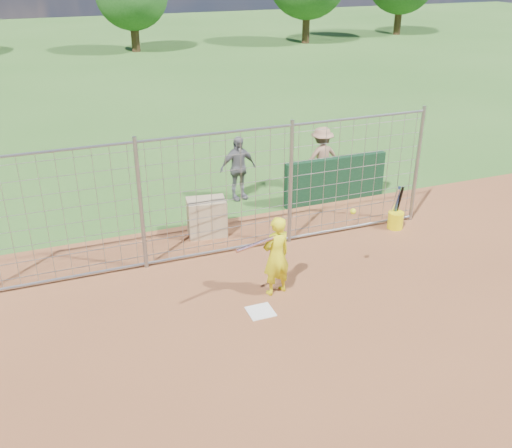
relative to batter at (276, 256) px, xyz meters
name	(u,v)px	position (x,y,z in m)	size (l,w,h in m)	color
ground	(256,306)	(-0.48, -0.28, -0.74)	(100.00, 100.00, 0.00)	#2D591E
infield_dirt	(341,429)	(-0.48, -3.28, -0.73)	(18.00, 18.00, 0.00)	brown
home_plate	(261,312)	(-0.48, -0.48, -0.73)	(0.43, 0.43, 0.02)	silver
dugout_wall	(335,179)	(2.92, 3.32, -0.19)	(2.60, 0.20, 1.10)	#11381E
batter	(276,256)	(0.00, 0.00, 0.00)	(0.54, 0.35, 1.48)	yellow
bystander_b	(238,168)	(0.79, 4.27, 0.05)	(0.93, 0.39, 1.58)	slate
bystander_c	(321,158)	(3.02, 4.25, 0.05)	(1.02, 0.59, 1.58)	#9B6F54
equipment_bin	(207,217)	(-0.47, 2.66, -0.34)	(0.80, 0.55, 0.80)	tan
equipment_in_play	(281,235)	(0.01, -0.18, 0.48)	(2.26, 0.32, 0.37)	silver
bucket_with_bats	(396,218)	(3.45, 1.48, -0.49)	(0.34, 0.37, 0.98)	yellow
backstop_fence	(219,196)	(-0.48, 1.72, 0.52)	(9.08, 0.08, 2.60)	gray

